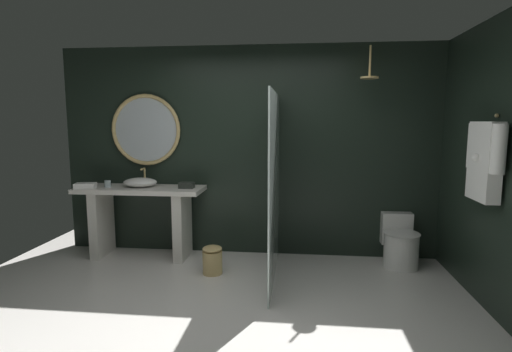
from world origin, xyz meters
name	(u,v)px	position (x,y,z in m)	size (l,w,h in m)	color
ground_plane	(223,323)	(0.00, 0.00, 0.00)	(5.76, 5.76, 0.00)	silver
back_wall_panel	(250,152)	(0.00, 1.90, 1.30)	(4.80, 0.10, 2.60)	black
side_wall_right	(489,163)	(2.35, 0.76, 1.30)	(0.10, 2.47, 2.60)	black
vanity_counter	(141,212)	(-1.33, 1.56, 0.56)	(1.55, 0.54, 0.88)	silver
vessel_sink	(140,182)	(-1.33, 1.59, 0.93)	(0.41, 0.34, 0.22)	white
tumbler_cup	(108,184)	(-1.72, 1.52, 0.92)	(0.08, 0.08, 0.08)	silver
tissue_box	(187,185)	(-0.74, 1.55, 0.91)	(0.18, 0.12, 0.07)	#282D28
round_wall_mirror	(146,130)	(-1.33, 1.81, 1.57)	(0.90, 0.05, 0.90)	tan
shower_glass_panel	(274,187)	(0.36, 1.07, 0.99)	(0.02, 1.55, 1.98)	silver
rain_shower_head	(370,74)	(1.37, 1.50, 2.19)	(0.20, 0.20, 0.36)	tan
hanging_bathrobe	(485,158)	(2.21, 0.53, 1.37)	(0.20, 0.58, 0.75)	tan
toilet	(400,244)	(1.80, 1.59, 0.26)	(0.41, 0.58, 0.59)	white
waste_bin	(212,260)	(-0.33, 1.09, 0.16)	(0.22, 0.22, 0.32)	tan
folded_hand_towel	(85,186)	(-1.94, 1.39, 0.91)	(0.23, 0.16, 0.07)	white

